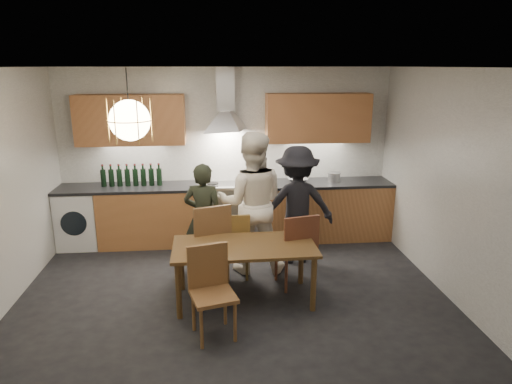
{
  "coord_description": "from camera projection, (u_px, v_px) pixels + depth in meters",
  "views": [
    {
      "loc": [
        -0.18,
        -4.68,
        2.62
      ],
      "look_at": [
        0.29,
        0.4,
        1.2
      ],
      "focal_mm": 32.0,
      "sensor_mm": 36.0,
      "label": 1
    }
  ],
  "objects": [
    {
      "name": "ground",
      "position": [
        234.0,
        303.0,
        5.21
      ],
      "size": [
        5.0,
        5.0,
        0.0
      ],
      "primitive_type": "plane",
      "color": "black",
      "rests_on": "ground"
    },
    {
      "name": "room_shell",
      "position": [
        232.0,
        156.0,
        4.75
      ],
      "size": [
        5.02,
        4.52,
        2.61
      ],
      "color": "white",
      "rests_on": "ground"
    },
    {
      "name": "counter_run",
      "position": [
        229.0,
        213.0,
        6.96
      ],
      "size": [
        5.0,
        0.62,
        0.9
      ],
      "color": "#C8844D",
      "rests_on": "ground"
    },
    {
      "name": "range_stove",
      "position": [
        228.0,
        213.0,
        6.95
      ],
      "size": [
        0.9,
        0.6,
        0.92
      ],
      "color": "silver",
      "rests_on": "ground"
    },
    {
      "name": "wall_fixtures",
      "position": [
        226.0,
        118.0,
        6.68
      ],
      "size": [
        4.3,
        0.54,
        1.1
      ],
      "color": "#C27D4A",
      "rests_on": "ground"
    },
    {
      "name": "pendant_lamp",
      "position": [
        130.0,
        120.0,
        4.46
      ],
      "size": [
        0.43,
        0.43,
        0.7
      ],
      "color": "black",
      "rests_on": "ground"
    },
    {
      "name": "dining_table",
      "position": [
        244.0,
        252.0,
        5.13
      ],
      "size": [
        1.61,
        0.83,
        0.67
      ],
      "rotation": [
        0.0,
        0.0,
        0.02
      ],
      "color": "brown",
      "rests_on": "ground"
    },
    {
      "name": "chair_back_left",
      "position": [
        210.0,
        238.0,
        5.57
      ],
      "size": [
        0.58,
        0.58,
        1.02
      ],
      "rotation": [
        0.0,
        0.0,
        3.45
      ],
      "color": "brown",
      "rests_on": "ground"
    },
    {
      "name": "chair_back_mid",
      "position": [
        233.0,
        242.0,
        5.67
      ],
      "size": [
        0.42,
        0.42,
        0.88
      ],
      "rotation": [
        0.0,
        0.0,
        3.21
      ],
      "color": "brown",
      "rests_on": "ground"
    },
    {
      "name": "chair_back_right",
      "position": [
        298.0,
        246.0,
        5.43
      ],
      "size": [
        0.51,
        0.51,
        0.95
      ],
      "rotation": [
        0.0,
        0.0,
        3.35
      ],
      "color": "#5C2F1D",
      "rests_on": "ground"
    },
    {
      "name": "chair_front",
      "position": [
        211.0,
        285.0,
        4.52
      ],
      "size": [
        0.51,
        0.51,
        0.91
      ],
      "rotation": [
        0.0,
        0.0,
        0.27
      ],
      "color": "brown",
      "rests_on": "ground"
    },
    {
      "name": "person_left",
      "position": [
        204.0,
        217.0,
        5.92
      ],
      "size": [
        0.59,
        0.46,
        1.43
      ],
      "primitive_type": "imported",
      "rotation": [
        0.0,
        0.0,
        2.89
      ],
      "color": "black",
      "rests_on": "ground"
    },
    {
      "name": "person_mid",
      "position": [
        251.0,
        203.0,
        5.84
      ],
      "size": [
        0.95,
        0.77,
        1.83
      ],
      "primitive_type": "imported",
      "rotation": [
        0.0,
        0.0,
        3.05
      ],
      "color": "white",
      "rests_on": "ground"
    },
    {
      "name": "person_right",
      "position": [
        297.0,
        205.0,
        6.15
      ],
      "size": [
        1.05,
        0.61,
        1.6
      ],
      "primitive_type": "imported",
      "rotation": [
        0.0,
        0.0,
        3.16
      ],
      "color": "black",
      "rests_on": "ground"
    },
    {
      "name": "mixing_bowl",
      "position": [
        298.0,
        180.0,
        6.92
      ],
      "size": [
        0.38,
        0.38,
        0.08
      ],
      "primitive_type": "imported",
      "rotation": [
        0.0,
        0.0,
        -0.19
      ],
      "color": "#A8A8AB",
      "rests_on": "counter_run"
    },
    {
      "name": "stock_pot",
      "position": [
        334.0,
        177.0,
        6.97
      ],
      "size": [
        0.23,
        0.23,
        0.13
      ],
      "primitive_type": "cylinder",
      "rotation": [
        0.0,
        0.0,
        -0.26
      ],
      "color": "silver",
      "rests_on": "counter_run"
    },
    {
      "name": "wine_bottles",
      "position": [
        131.0,
        175.0,
        6.7
      ],
      "size": [
        0.89,
        0.08,
        0.33
      ],
      "color": "black",
      "rests_on": "counter_run"
    }
  ]
}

